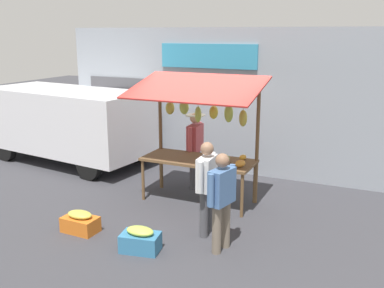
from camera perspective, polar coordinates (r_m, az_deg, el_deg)
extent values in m
plane|color=#38383D|center=(8.97, 0.81, -7.33)|extent=(40.00, 40.00, 0.00)
cube|color=#8C939E|center=(10.52, 5.74, 5.42)|extent=(9.00, 0.25, 3.40)
cube|color=teal|center=(10.52, 2.07, 11.23)|extent=(2.40, 0.06, 0.56)
cube|color=#47474C|center=(11.88, -8.92, 3.39)|extent=(1.90, 0.04, 2.10)
cube|color=brown|center=(8.70, 0.83, -2.08)|extent=(2.20, 0.90, 0.05)
cylinder|color=brown|center=(8.96, -6.31, -4.63)|extent=(0.06, 0.06, 0.83)
cylinder|color=brown|center=(8.14, 6.44, -6.61)|extent=(0.06, 0.06, 0.83)
cylinder|color=brown|center=(9.60, -3.92, -3.28)|extent=(0.06, 0.06, 0.83)
cylinder|color=brown|center=(8.84, 8.05, -4.95)|extent=(0.06, 0.06, 0.83)
cylinder|color=brown|center=(9.42, -4.07, 1.17)|extent=(0.07, 0.07, 2.35)
cylinder|color=brown|center=(8.62, 8.37, -0.17)|extent=(0.07, 0.07, 2.35)
cylinder|color=brown|center=(8.79, 1.93, 6.72)|extent=(2.12, 0.06, 0.06)
cube|color=#B72D28|center=(8.27, 0.44, 7.30)|extent=(2.50, 1.46, 0.39)
cylinder|color=brown|center=(8.52, 6.64, 5.37)|extent=(0.01, 0.01, 0.30)
ellipsoid|color=gold|center=(8.57, 6.58, 3.31)|extent=(0.24, 0.24, 0.32)
cylinder|color=brown|center=(8.64, 4.78, 5.82)|extent=(0.01, 0.01, 0.22)
ellipsoid|color=#B2CC4C|center=(8.69, 4.74, 3.94)|extent=(0.18, 0.14, 0.36)
cylinder|color=brown|center=(8.73, 2.82, 5.79)|extent=(0.01, 0.01, 0.26)
ellipsoid|color=yellow|center=(8.77, 2.80, 4.09)|extent=(0.18, 0.22, 0.27)
cylinder|color=brown|center=(8.83, 0.79, 5.80)|extent=(0.01, 0.01, 0.29)
ellipsoid|color=#B2CC4C|center=(8.88, 0.79, 3.81)|extent=(0.20, 0.19, 0.33)
cylinder|color=brown|center=(8.98, -1.03, 6.29)|extent=(0.01, 0.01, 0.19)
ellipsoid|color=#B2CC4C|center=(9.01, -1.02, 4.76)|extent=(0.28, 0.26, 0.30)
cylinder|color=brown|center=(9.15, -2.85, 6.22)|extent=(0.01, 0.01, 0.25)
ellipsoid|color=gold|center=(9.19, -2.84, 4.62)|extent=(0.23, 0.25, 0.27)
ellipsoid|color=gold|center=(8.67, 6.55, -1.71)|extent=(0.16, 0.20, 0.10)
ellipsoid|color=orange|center=(8.19, 6.22, -2.51)|extent=(0.23, 0.26, 0.14)
sphere|color=#729E4C|center=(8.32, 4.22, -1.99)|extent=(0.20, 0.20, 0.20)
cylinder|color=#4C4C51|center=(9.76, 0.66, -3.00)|extent=(0.14, 0.14, 0.81)
cylinder|color=#4C4C51|center=(9.52, 0.11, -3.45)|extent=(0.14, 0.14, 0.81)
cube|color=#BF4C51|center=(9.46, 0.40, 0.79)|extent=(0.26, 0.51, 0.57)
cylinder|color=#BF4C51|center=(9.73, 1.02, 1.31)|extent=(0.09, 0.09, 0.53)
cylinder|color=#BF4C51|center=(9.17, -0.25, 0.51)|extent=(0.09, 0.09, 0.53)
sphere|color=tan|center=(9.37, 0.40, 3.34)|extent=(0.22, 0.22, 0.22)
cylinder|color=beige|center=(9.36, 0.40, 3.74)|extent=(0.42, 0.42, 0.02)
cylinder|color=#4C4C51|center=(7.35, 1.54, -9.06)|extent=(0.14, 0.14, 0.79)
cylinder|color=#4C4C51|center=(7.57, 2.22, -8.33)|extent=(0.14, 0.14, 0.79)
cube|color=silver|center=(7.23, 1.93, -3.78)|extent=(0.25, 0.49, 0.56)
cylinder|color=silver|center=(6.95, 1.10, -4.32)|extent=(0.09, 0.09, 0.51)
cylinder|color=silver|center=(7.49, 2.69, -2.97)|extent=(0.09, 0.09, 0.51)
sphere|color=#8C664C|center=(7.11, 1.95, -0.59)|extent=(0.22, 0.22, 0.22)
cylinder|color=#726656|center=(6.85, 3.18, -10.95)|extent=(0.14, 0.14, 0.77)
cylinder|color=#726656|center=(7.05, 4.35, -10.23)|extent=(0.14, 0.14, 0.77)
cube|color=#476B9E|center=(6.70, 3.87, -5.47)|extent=(0.31, 0.50, 0.55)
cylinder|color=#476B9E|center=(6.46, 2.45, -5.99)|extent=(0.09, 0.09, 0.50)
cylinder|color=#476B9E|center=(6.93, 5.20, -4.64)|extent=(0.09, 0.09, 0.50)
sphere|color=#8C664C|center=(6.57, 3.93, -2.12)|extent=(0.21, 0.21, 0.21)
cube|color=silver|center=(11.82, -15.66, 3.01)|extent=(4.59, 2.37, 1.55)
cube|color=black|center=(12.77, -19.80, 4.77)|extent=(1.62, 1.97, 0.68)
cylinder|color=black|center=(12.62, -22.83, -0.51)|extent=(0.68, 0.26, 0.66)
cylinder|color=black|center=(13.62, -17.18, 0.99)|extent=(0.68, 0.26, 0.66)
cylinder|color=black|center=(10.39, -13.11, -2.75)|extent=(0.68, 0.26, 0.66)
cylinder|color=black|center=(11.58, -7.33, -0.75)|extent=(0.68, 0.26, 0.66)
cube|color=teal|center=(7.05, -6.65, -12.45)|extent=(0.65, 0.47, 0.28)
ellipsoid|color=#B2CC4C|center=(6.97, -6.69, -11.03)|extent=(0.45, 0.28, 0.12)
cube|color=#D1661E|center=(7.86, -14.15, -9.99)|extent=(0.61, 0.38, 0.26)
ellipsoid|color=gold|center=(7.79, -14.23, -8.78)|extent=(0.45, 0.28, 0.12)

